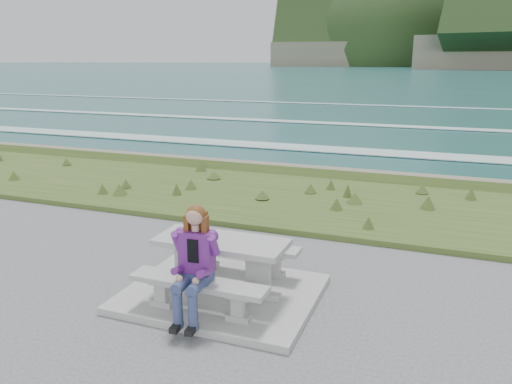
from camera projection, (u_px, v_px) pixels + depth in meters
concrete_slab at (222, 293)px, 6.96m from camera, size 2.60×2.10×0.10m
picnic_table at (221, 251)px, 6.79m from camera, size 1.80×0.75×0.75m
bench_landward at (198, 288)px, 6.22m from camera, size 1.80×0.35×0.45m
bench_seaward at (241, 249)px, 7.49m from camera, size 1.80×0.35×0.45m
grass_verge at (313, 204)px, 11.48m from camera, size 160.00×4.50×0.22m
shore_drop at (339, 177)px, 14.10m from camera, size 160.00×0.80×2.20m
ocean at (396, 145)px, 30.07m from camera, size 1600.00×1600.00×0.09m
seated_woman at (193, 279)px, 6.05m from camera, size 0.45×0.73×1.42m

